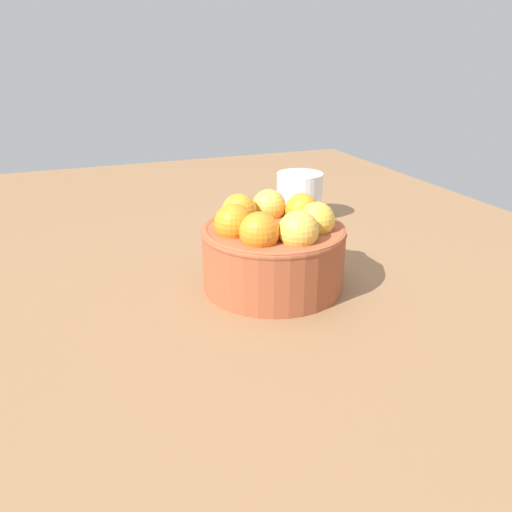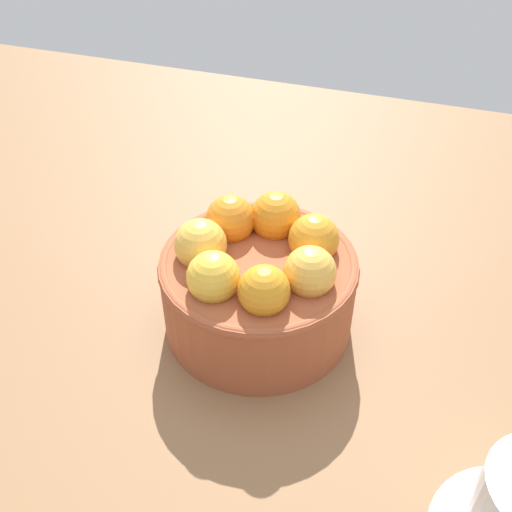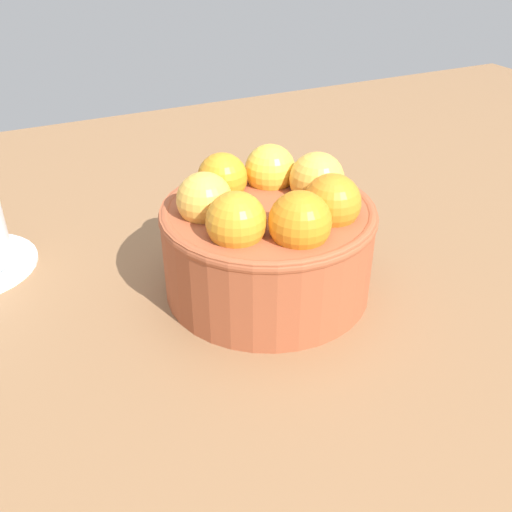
{
  "view_description": "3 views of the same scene",
  "coord_description": "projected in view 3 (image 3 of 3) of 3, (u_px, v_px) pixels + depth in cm",
  "views": [
    {
      "loc": [
        -49.54,
        21.24,
        26.05
      ],
      "look_at": [
        -0.07,
        2.16,
        4.09
      ],
      "focal_mm": 35.61,
      "sensor_mm": 36.0,
      "label": 1
    },
    {
      "loc": [
        11.27,
        -34.99,
        38.63
      ],
      "look_at": [
        -1.24,
        3.12,
        4.82
      ],
      "focal_mm": 42.01,
      "sensor_mm": 36.0,
      "label": 2
    },
    {
      "loc": [
        17.59,
        34.21,
        26.69
      ],
      "look_at": [
        1.94,
        1.93,
        4.58
      ],
      "focal_mm": 40.41,
      "sensor_mm": 36.0,
      "label": 3
    }
  ],
  "objects": [
    {
      "name": "ground_plane",
      "position": [
        267.0,
        304.0,
        0.48
      ],
      "size": [
        147.34,
        97.82,
        3.46
      ],
      "primitive_type": "cube",
      "color": "brown"
    },
    {
      "name": "terracotta_bowl",
      "position": [
        268.0,
        236.0,
        0.44
      ],
      "size": [
        16.4,
        16.4,
        10.45
      ],
      "color": "#9E4C2D",
      "rests_on": "ground_plane"
    }
  ]
}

